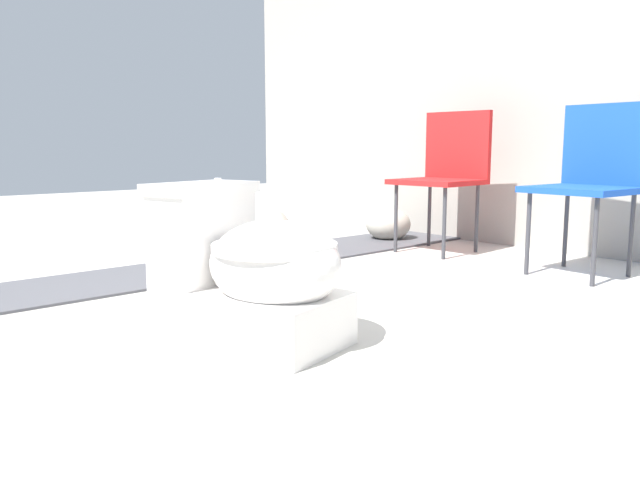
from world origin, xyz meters
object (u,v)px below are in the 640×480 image
Objects in this scene: folding_chair_left at (447,166)px; folding_chair_middle at (594,170)px; toilet at (251,274)px; boulder_near at (255,233)px; boulder_far at (388,224)px.

folding_chair_left is 1.00× the size of folding_chair_middle.
toilet is 0.84× the size of folding_chair_left.
boulder_far is at bearing 93.17° from boulder_near.
toilet is 1.92m from folding_chair_middle.
folding_chair_left is at bearing 67.87° from boulder_near.
toilet is 1.40m from boulder_near.
boulder_near reaches higher than boulder_far.
toilet is at bearing -3.11° from folding_chair_middle.
boulder_near is at bearing -86.83° from boulder_far.
boulder_near is (-1.35, -1.06, -0.35)m from folding_chair_middle.
folding_chair_left is 2.77× the size of boulder_far.
toilet is at bearing 16.33° from folding_chair_left.
boulder_far is at bearing -89.96° from folding_chair_middle.
folding_chair_middle is at bearing -3.75° from boulder_far.
boulder_near is at bearing 129.94° from toilet.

